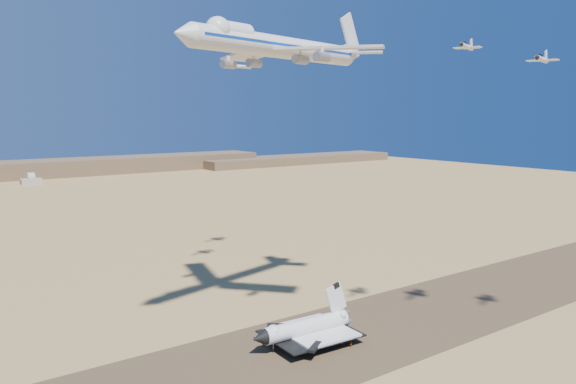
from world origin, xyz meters
TOP-DOWN VIEW (x-y plane):
  - ground at (0.00, 0.00)m, footprint 1200.00×1200.00m
  - runway at (0.00, 0.00)m, footprint 600.00×50.00m
  - ridgeline at (65.32, 527.31)m, footprint 960.00×90.00m
  - shuttle at (21.35, 3.73)m, footprint 35.30×22.64m
  - carrier_747 at (22.78, 21.32)m, footprint 86.48×65.04m
  - crew_a at (29.33, -4.12)m, footprint 0.53×0.75m
  - crew_b at (30.97, -6.20)m, footprint 0.48×0.80m
  - crew_c at (31.31, -5.97)m, footprint 1.05×1.03m
  - chase_jet_a at (59.35, -21.84)m, footprint 13.82×8.20m
  - chase_jet_b at (75.73, -35.30)m, footprint 15.47×9.07m
  - chase_jet_d at (39.93, 71.18)m, footprint 14.69×8.49m
  - chase_jet_e at (58.94, 89.07)m, footprint 15.51×8.89m

SIDE VIEW (x-z plane):
  - ground at x=0.00m, z-range 0.00..0.00m
  - runway at x=0.00m, z-range 0.00..0.06m
  - crew_b at x=30.97m, z-range 0.06..1.66m
  - crew_c at x=31.31m, z-range 0.06..1.72m
  - crew_a at x=29.33m, z-range 0.06..1.99m
  - shuttle at x=21.35m, z-range -4.02..13.36m
  - ridgeline at x=65.32m, z-range -1.37..16.63m
  - chase_jet_b at x=75.73m, z-range 82.93..86.88m
  - chase_jet_d at x=39.93m, z-range 86.38..90.11m
  - chase_jet_a at x=59.35m, z-range 86.79..90.35m
  - carrier_747 at x=22.78m, z-range 79.35..100.88m
  - chase_jet_e at x=58.94m, z-range 93.79..97.71m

